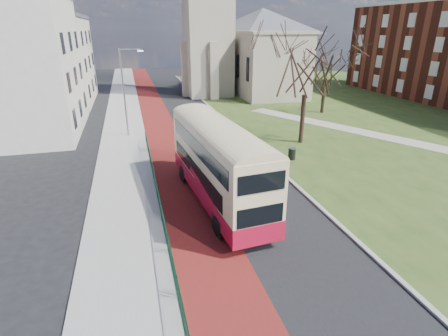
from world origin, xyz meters
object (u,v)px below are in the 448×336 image
object	(u,v)px
winter_tree_near	(308,54)
bus	(218,160)
streetlamp	(125,89)
winter_tree_far	(327,63)
litter_bin	(292,153)

from	to	relation	value
winter_tree_near	bus	bearing A→B (deg)	-137.11
streetlamp	bus	world-z (taller)	streetlamp
streetlamp	winter_tree_far	world-z (taller)	winter_tree_far
streetlamp	winter_tree_near	size ratio (longest dim) A/B	0.72
streetlamp	winter_tree_far	size ratio (longest dim) A/B	0.93
streetlamp	winter_tree_near	bearing A→B (deg)	-22.14
winter_tree_near	litter_bin	xyz separation A→B (m)	(-2.72, -3.88, -7.24)
litter_bin	streetlamp	bearing A→B (deg)	140.97
bus	litter_bin	xyz separation A→B (m)	(7.44, 5.55, -2.17)
streetlamp	bus	distance (m)	16.43
winter_tree_far	litter_bin	bearing A→B (deg)	-127.13
bus	winter_tree_far	bearing A→B (deg)	42.23
winter_tree_far	litter_bin	distance (m)	18.72
streetlamp	winter_tree_far	distance (m)	23.59
bus	winter_tree_near	distance (m)	14.76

